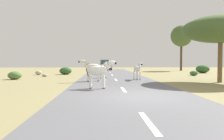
# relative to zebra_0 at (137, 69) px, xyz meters

# --- Properties ---
(ground_plane) EXTENTS (90.00, 90.00, 0.00)m
(ground_plane) POSITION_rel_zebra_0_xyz_m (-1.26, -7.99, -0.90)
(ground_plane) COLOR #8E8456
(road) EXTENTS (6.00, 64.00, 0.05)m
(road) POSITION_rel_zebra_0_xyz_m (-1.72, -7.99, -0.87)
(road) COLOR slate
(road) RESTS_ON ground_plane
(lane_markings) EXTENTS (0.16, 56.00, 0.01)m
(lane_markings) POSITION_rel_zebra_0_xyz_m (-1.72, -8.99, -0.84)
(lane_markings) COLOR silver
(lane_markings) RESTS_ON road
(zebra_0) EXTENTS (0.64, 1.47, 1.42)m
(zebra_0) POSITION_rel_zebra_0_xyz_m (0.00, 0.00, 0.00)
(zebra_0) COLOR silver
(zebra_0) RESTS_ON road
(zebra_1) EXTENTS (1.68, 0.54, 1.58)m
(zebra_1) POSITION_rel_zebra_0_xyz_m (-2.99, -5.45, 0.10)
(zebra_1) COLOR silver
(zebra_1) RESTS_ON road
(zebra_2) EXTENTS (1.76, 0.55, 1.66)m
(zebra_2) POSITION_rel_zebra_0_xyz_m (-3.56, -1.12, 0.14)
(zebra_2) COLOR silver
(zebra_2) RESTS_ON road
(zebra_3) EXTENTS (1.22, 1.17, 1.42)m
(zebra_3) POSITION_rel_zebra_0_xyz_m (-2.72, 1.99, -0.00)
(zebra_3) COLOR silver
(zebra_3) RESTS_ON road
(car_0) EXTENTS (2.23, 4.44, 1.74)m
(car_0) POSITION_rel_zebra_0_xyz_m (-2.26, 20.02, -0.05)
(car_0) COLOR white
(car_0) RESTS_ON road
(tree_0) EXTENTS (5.43, 5.43, 4.76)m
(tree_0) POSITION_rel_zebra_0_xyz_m (5.67, -1.93, 2.90)
(tree_0) COLOR brown
(tree_0) RESTS_ON ground_plane
(tree_2) EXTENTS (3.46, 3.46, 7.39)m
(tree_2) POSITION_rel_zebra_0_xyz_m (10.15, 17.67, 4.72)
(tree_2) COLOR #4C3823
(tree_2) RESTS_ON ground_plane
(bush_0) EXTENTS (0.86, 0.77, 0.52)m
(bush_0) POSITION_rel_zebra_0_xyz_m (6.94, 5.37, -0.64)
(bush_0) COLOR #386633
(bush_0) RESTS_ON ground_plane
(bush_1) EXTENTS (1.74, 1.56, 1.04)m
(bush_1) POSITION_rel_zebra_0_xyz_m (10.31, 10.42, -0.38)
(bush_1) COLOR #2D5628
(bush_1) RESTS_ON ground_plane
(bush_2) EXTENTS (1.13, 1.02, 0.68)m
(bush_2) POSITION_rel_zebra_0_xyz_m (-10.16, 1.38, -0.56)
(bush_2) COLOR #4C7038
(bush_2) RESTS_ON ground_plane
(bush_3) EXTENTS (1.40, 1.26, 0.84)m
(bush_3) POSITION_rel_zebra_0_xyz_m (-7.04, 8.06, -0.48)
(bush_3) COLOR #2D5628
(bush_3) RESTS_ON ground_plane
(rock_0) EXTENTS (0.72, 0.69, 0.48)m
(rock_0) POSITION_rel_zebra_0_xyz_m (-9.96, 7.53, -0.66)
(rock_0) COLOR #A89E8C
(rock_0) RESTS_ON ground_plane
(rock_1) EXTENTS (0.56, 0.53, 0.29)m
(rock_1) POSITION_rel_zebra_0_xyz_m (-8.50, 4.60, -0.75)
(rock_1) COLOR #A89E8C
(rock_1) RESTS_ON ground_plane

